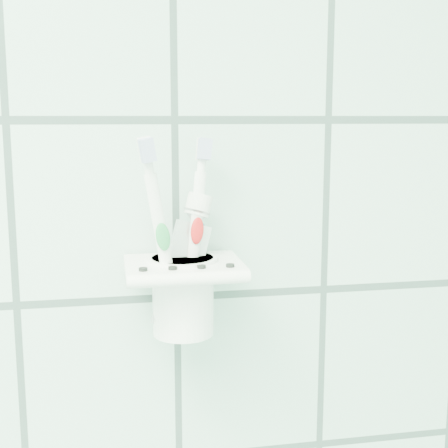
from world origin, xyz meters
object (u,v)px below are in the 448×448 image
at_px(holder_bracket, 183,269).
at_px(toothbrush_pink, 177,233).
at_px(toothpaste_tube, 168,250).
at_px(toothbrush_blue, 179,214).
at_px(cup, 183,292).
at_px(toothbrush_orange, 186,234).

relative_size(holder_bracket, toothbrush_pink, 0.59).
bearing_deg(toothpaste_tube, toothbrush_pink, -58.16).
bearing_deg(toothbrush_blue, toothbrush_pink, -108.79).
bearing_deg(toothbrush_pink, toothbrush_blue, 65.69).
distance_m(toothbrush_pink, toothpaste_tube, 0.02).
xyz_separation_m(cup, toothbrush_orange, (0.00, -0.01, 0.06)).
relative_size(holder_bracket, toothpaste_tube, 0.78).
distance_m(cup, toothbrush_blue, 0.08).
height_order(toothbrush_blue, toothpaste_tube, toothbrush_blue).
xyz_separation_m(toothbrush_pink, toothbrush_blue, (0.00, 0.02, 0.01)).
bearing_deg(toothbrush_orange, cup, 94.46).
bearing_deg(holder_bracket, toothbrush_blue, 100.79).
height_order(holder_bracket, toothbrush_pink, toothbrush_pink).
relative_size(cup, toothpaste_tube, 0.54).
xyz_separation_m(toothbrush_blue, toothbrush_orange, (0.00, -0.02, -0.02)).
bearing_deg(holder_bracket, toothbrush_pink, -121.88).
bearing_deg(toothpaste_tube, cup, 10.93).
bearing_deg(holder_bracket, toothpaste_tube, -178.52).
relative_size(cup, toothbrush_orange, 0.42).
bearing_deg(toothbrush_orange, toothbrush_pink, -164.78).
bearing_deg(toothbrush_pink, holder_bracket, 46.53).
relative_size(cup, toothbrush_blue, 0.36).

